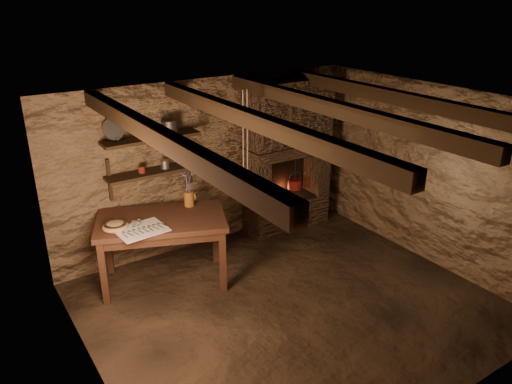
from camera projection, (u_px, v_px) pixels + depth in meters
floor at (290, 305)px, 5.94m from camera, size 4.50×4.50×0.00m
back_wall at (207, 164)px, 7.03m from camera, size 4.50×0.04×2.40m
front_wall at (446, 301)px, 3.94m from camera, size 4.50×0.04×2.40m
left_wall at (87, 273)px, 4.34m from camera, size 0.04×4.00×2.40m
right_wall at (427, 175)px, 6.63m from camera, size 0.04×4.00×2.40m
ceiling at (296, 105)px, 5.03m from camera, size 4.50×4.00×0.04m
beam_far_left at (158, 136)px, 4.30m from camera, size 0.14×3.95×0.16m
beam_mid_left at (255, 121)px, 4.81m from camera, size 0.14×3.95×0.16m
beam_mid_right at (333, 108)px, 5.32m from camera, size 0.14×3.95×0.16m
beam_far_right at (398, 98)px, 5.83m from camera, size 0.14×3.95×0.16m
shelf_lower at (154, 172)px, 6.44m from camera, size 1.25×0.30×0.04m
shelf_upper at (151, 138)px, 6.27m from camera, size 1.25×0.30×0.04m
hearth at (288, 152)px, 7.48m from camera, size 1.43×0.51×2.30m
work_table at (163, 248)px, 6.25m from camera, size 1.78×1.41×0.89m
linen_cloth at (141, 230)px, 5.79m from camera, size 0.59×0.49×0.01m
pewter_cutlery_row at (142, 230)px, 5.77m from camera, size 0.48×0.21×0.01m
drinking_glasses at (139, 223)px, 5.87m from camera, size 0.18×0.05×0.07m
stoneware_jug at (189, 192)px, 6.37m from camera, size 0.14×0.13×0.45m
wooden_bowl at (115, 226)px, 5.80m from camera, size 0.39×0.39×0.11m
iron_stockpot at (170, 128)px, 6.36m from camera, size 0.24×0.24×0.16m
tin_pan at (113, 129)px, 6.06m from camera, size 0.30×0.19×0.28m
small_kettle at (165, 164)px, 6.49m from camera, size 0.16×0.13×0.17m
rusty_tin at (142, 170)px, 6.33m from camera, size 0.11×0.11×0.09m
red_pot at (295, 183)px, 7.70m from camera, size 0.26×0.26×0.54m
hanging_ropes at (245, 138)px, 6.09m from camera, size 0.08×0.08×1.20m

